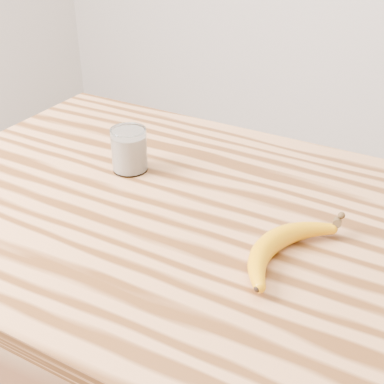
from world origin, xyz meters
The scene contains 3 objects.
table centered at (0.00, 0.00, 0.77)m, with size 1.20×0.80×0.90m.
smoothie_glass centered at (-0.20, 0.08, 0.95)m, with size 0.08×0.08×0.09m.
banana centered at (0.17, -0.04, 0.92)m, with size 0.11×0.31×0.04m, color #CE8707, non-canonical shape.
Camera 1 is at (0.41, -0.74, 1.45)m, focal length 50.00 mm.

